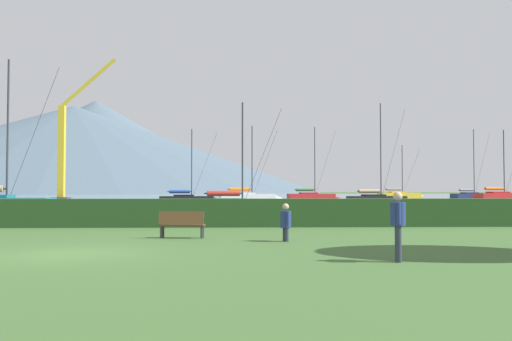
# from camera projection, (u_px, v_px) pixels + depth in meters

# --- Properties ---
(ground_plane) EXTENTS (1000.00, 1000.00, 0.00)m
(ground_plane) POSITION_uv_depth(u_px,v_px,m) (69.00, 254.00, 14.78)
(ground_plane) COLOR #3D602D
(harbor_water) EXTENTS (320.00, 246.00, 0.00)m
(harbor_water) POSITION_uv_depth(u_px,v_px,m) (219.00, 196.00, 151.60)
(harbor_water) COLOR #8499A8
(harbor_water) RESTS_ON ground_plane
(hedge_line) EXTENTS (80.00, 1.20, 1.29)m
(hedge_line) POSITION_uv_depth(u_px,v_px,m) (140.00, 213.00, 25.79)
(hedge_line) COLOR #284C23
(hedge_line) RESTS_ON ground_plane
(sailboat_slip_0) EXTENTS (9.42, 4.19, 11.05)m
(sailboat_slip_0) POSITION_uv_depth(u_px,v_px,m) (501.00, 196.00, 86.44)
(sailboat_slip_0) COLOR red
(sailboat_slip_0) RESTS_ON harbor_water
(sailboat_slip_1) EXTENTS (7.70, 3.42, 11.67)m
(sailboat_slip_1) POSITION_uv_depth(u_px,v_px,m) (377.00, 199.00, 63.86)
(sailboat_slip_1) COLOR black
(sailboat_slip_1) RESTS_ON harbor_water
(sailboat_slip_4) EXTENTS (8.38, 4.04, 12.48)m
(sailboat_slip_4) POSITION_uv_depth(u_px,v_px,m) (472.00, 196.00, 98.46)
(sailboat_slip_4) COLOR navy
(sailboat_slip_4) RESTS_ON harbor_water
(sailboat_slip_5) EXTENTS (7.08, 2.86, 7.92)m
(sailboat_slip_5) POSITION_uv_depth(u_px,v_px,m) (237.00, 206.00, 39.44)
(sailboat_slip_5) COLOR #236B38
(sailboat_slip_5) RESTS_ON harbor_water
(sailboat_slip_6) EXTENTS (8.74, 3.49, 10.40)m
(sailboat_slip_6) POSITION_uv_depth(u_px,v_px,m) (248.00, 197.00, 75.53)
(sailboat_slip_6) COLOR white
(sailboat_slip_6) RESTS_ON harbor_water
(sailboat_slip_8) EXTENTS (8.53, 3.45, 11.61)m
(sailboat_slip_8) POSITION_uv_depth(u_px,v_px,m) (312.00, 197.00, 87.35)
(sailboat_slip_8) COLOR red
(sailboat_slip_8) RESTS_ON harbor_water
(sailboat_slip_9) EXTENTS (7.31, 2.38, 8.93)m
(sailboat_slip_9) POSITION_uv_depth(u_px,v_px,m) (188.00, 199.00, 66.04)
(sailboat_slip_9) COLOR black
(sailboat_slip_9) RESTS_ON harbor_water
(sailboat_slip_10) EXTENTS (9.07, 3.87, 10.08)m
(sailboat_slip_10) POSITION_uv_depth(u_px,v_px,m) (400.00, 195.00, 104.07)
(sailboat_slip_10) COLOR gold
(sailboat_slip_10) RESTS_ON harbor_water
(park_bench_near_path) EXTENTS (1.63, 0.62, 0.95)m
(park_bench_near_path) POSITION_uv_depth(u_px,v_px,m) (182.00, 223.00, 19.70)
(park_bench_near_path) COLOR brown
(park_bench_near_path) RESTS_ON ground_plane
(person_seated_viewer) EXTENTS (0.36, 0.56, 1.25)m
(person_seated_viewer) POSITION_uv_depth(u_px,v_px,m) (286.00, 221.00, 18.48)
(person_seated_viewer) COLOR #2D3347
(person_seated_viewer) RESTS_ON ground_plane
(person_standing_walker) EXTENTS (0.36, 0.56, 1.65)m
(person_standing_walker) POSITION_uv_depth(u_px,v_px,m) (398.00, 220.00, 13.21)
(person_standing_walker) COLOR #2D3347
(person_standing_walker) RESTS_ON ground_plane
(dock_crane) EXTENTS (7.77, 2.00, 18.67)m
(dock_crane) POSITION_uv_depth(u_px,v_px,m) (64.00, 158.00, 71.42)
(dock_crane) COLOR #333338
(dock_crane) RESTS_ON ground_plane
(distant_hill_west_ridge) EXTENTS (323.21, 323.21, 57.23)m
(distant_hill_west_ridge) POSITION_uv_depth(u_px,v_px,m) (74.00, 149.00, 367.63)
(distant_hill_west_ridge) COLOR #4C6070
(distant_hill_west_ridge) RESTS_ON ground_plane
(distant_hill_central_peak) EXTENTS (252.67, 252.67, 70.74)m
(distant_hill_central_peak) POSITION_uv_depth(u_px,v_px,m) (95.00, 146.00, 430.28)
(distant_hill_central_peak) COLOR #4C6070
(distant_hill_central_peak) RESTS_ON ground_plane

